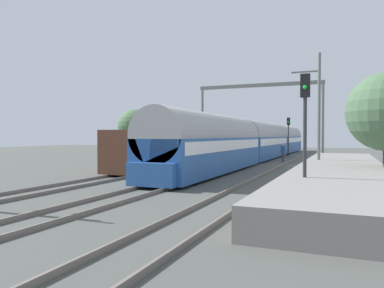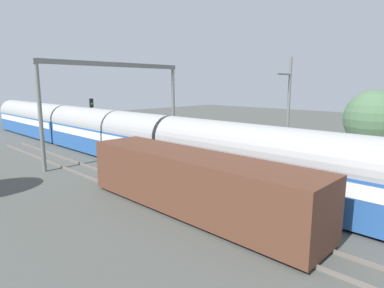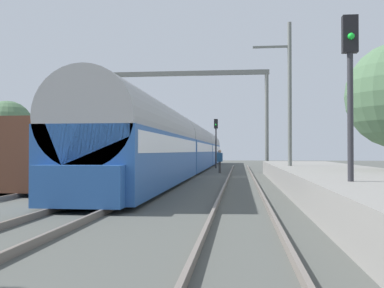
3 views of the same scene
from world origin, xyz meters
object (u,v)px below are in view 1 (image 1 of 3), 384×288
Objects in this scene: passenger_train at (262,141)px; catenary_gantry at (259,105)px; freight_car at (166,149)px; railway_signal_far at (288,131)px; person_crossing at (283,151)px; railway_signal_near at (305,119)px.

catenary_gantry is (0.00, -1.77, 3.68)m from passenger_train.
freight_car is 2.78× the size of railway_signal_far.
railway_signal_far is at bearing 73.37° from freight_car.
passenger_train reaches higher than freight_car.
person_crossing is at bearing -29.14° from catenary_gantry.
passenger_train is at bearing 73.86° from freight_car.
railway_signal_near reaches higher than freight_car.
freight_car is 7.51× the size of person_crossing.
freight_car is at bearing 137.60° from railway_signal_near.
person_crossing is 0.37× the size of railway_signal_far.
passenger_train is 3.78× the size of freight_car.
railway_signal_near is 0.38× the size of catenary_gantry.
freight_car is 21.50m from railway_signal_far.
railway_signal_far is 0.36× the size of catenary_gantry.
catenary_gantry is (-2.70, 1.50, 4.63)m from person_crossing.
freight_car is at bearing -113.93° from person_crossing.
passenger_train is 10.53× the size of railway_signal_far.
railway_signal_near is (6.81, -24.65, 1.16)m from passenger_train.
railway_signal_near is at bearing -71.58° from person_crossing.
railway_signal_far is (6.14, 20.55, 1.54)m from freight_car.
railway_signal_far is at bearing 72.18° from passenger_train.
railway_signal_far is (1.92, 5.97, 1.04)m from passenger_train.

